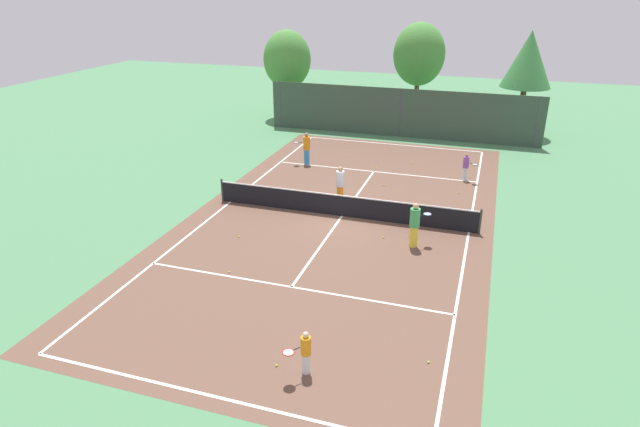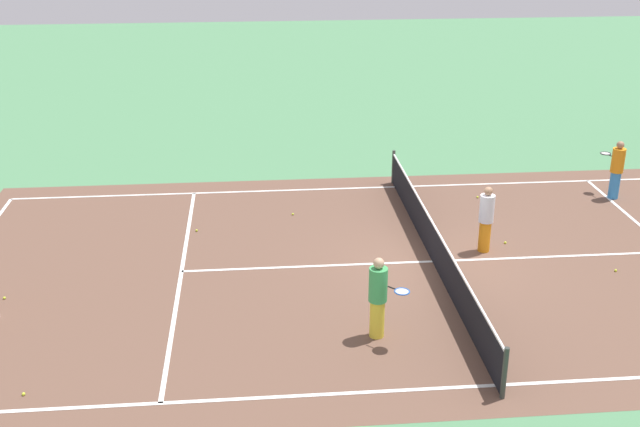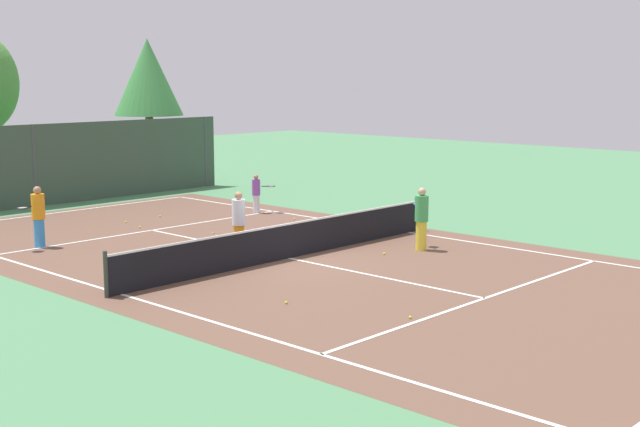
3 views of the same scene
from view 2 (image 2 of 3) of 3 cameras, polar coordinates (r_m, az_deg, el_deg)
ground_plane at (r=20.59m, az=8.12°, el=-3.45°), size 80.00×80.00×0.00m
court_surface at (r=20.59m, az=8.12°, el=-3.44°), size 13.00×25.00×0.01m
tennis_net at (r=20.37m, az=8.20°, el=-2.16°), size 11.90×0.10×1.10m
player_0 at (r=25.85m, az=20.57°, el=3.01°), size 0.97×0.55×1.83m
player_1 at (r=21.05m, az=11.86°, el=-0.37°), size 0.39×0.39×1.80m
player_2 at (r=16.75m, az=4.21°, el=-6.00°), size 0.85×0.86×1.85m
tennis_ball_0 at (r=18.34m, az=4.59°, el=-6.59°), size 0.07×0.07×0.07m
tennis_ball_1 at (r=21.95m, az=13.19°, el=-2.06°), size 0.07×0.07×0.07m
tennis_ball_2 at (r=21.19m, az=20.51°, el=-3.86°), size 0.07×0.07×0.07m
tennis_ball_4 at (r=23.24m, az=-1.97°, el=-0.04°), size 0.07×0.07×0.07m
tennis_ball_7 at (r=22.39m, az=-8.87°, el=-1.21°), size 0.07×0.07×0.07m
tennis_ball_8 at (r=16.35m, az=-20.56°, el=-12.07°), size 0.07×0.07×0.07m
tennis_ball_9 at (r=24.99m, az=11.27°, el=1.17°), size 0.07×0.07×0.07m
tennis_ball_11 at (r=19.99m, az=-21.77°, el=-5.67°), size 0.07×0.07×0.07m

